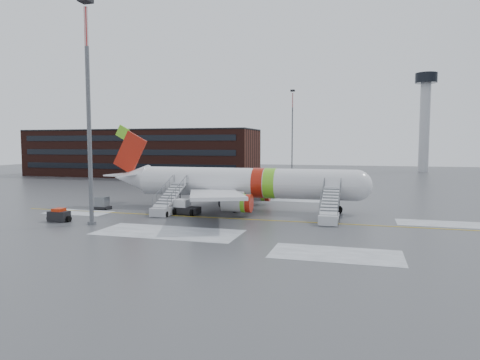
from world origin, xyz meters
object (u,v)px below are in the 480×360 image
(airstair_fwd, at_px, (329,213))
(baggage_tractor, at_px, (59,216))
(airliner, at_px, (237,183))
(uld_container, at_px, (102,203))
(light_mast_near, at_px, (89,109))
(pushback_tug, at_px, (185,208))
(airstair_aft, at_px, (166,206))

(airstair_fwd, relative_size, baggage_tractor, 2.75)
(airliner, bearing_deg, airstair_fwd, -28.00)
(uld_container, xyz_separation_m, light_mast_near, (5.15, -9.56, 11.36))
(airliner, relative_size, baggage_tractor, 12.51)
(pushback_tug, xyz_separation_m, baggage_tractor, (-11.40, -8.21, -0.18))
(pushback_tug, bearing_deg, uld_container, 175.95)
(airliner, relative_size, light_mast_near, 1.50)
(airstair_fwd, relative_size, uld_container, 3.75)
(uld_container, bearing_deg, airstair_aft, -9.39)
(light_mast_near, bearing_deg, uld_container, 118.29)
(light_mast_near, bearing_deg, airstair_fwd, 18.21)
(airstair_aft, bearing_deg, light_mast_near, -120.89)
(airstair_aft, bearing_deg, baggage_tractor, -141.23)
(airstair_fwd, xyz_separation_m, baggage_tractor, (-28.59, -7.43, -0.45))
(airstair_fwd, height_order, airstair_aft, same)
(airliner, relative_size, pushback_tug, 10.71)
(airstair_aft, height_order, uld_container, airstair_aft)
(pushback_tug, height_order, uld_container, pushback_tug)
(airliner, xyz_separation_m, airstair_aft, (-7.05, -6.54, -2.35))
(baggage_tractor, bearing_deg, pushback_tug, 35.75)
(airliner, relative_size, airstair_fwd, 4.55)
(uld_container, height_order, baggage_tractor, uld_container)
(airstair_fwd, height_order, uld_container, airstair_fwd)
(airliner, distance_m, airstair_fwd, 14.12)
(airliner, xyz_separation_m, baggage_tractor, (-16.30, -13.96, -2.80))
(pushback_tug, distance_m, uld_container, 12.07)
(airstair_fwd, xyz_separation_m, pushback_tug, (-17.19, 0.78, -0.26))
(airstair_aft, xyz_separation_m, baggage_tractor, (-9.25, -7.43, -0.45))
(airstair_fwd, bearing_deg, light_mast_near, -161.79)
(airliner, bearing_deg, light_mast_near, -129.20)
(airliner, bearing_deg, uld_container, -163.87)
(baggage_tractor, bearing_deg, uld_container, 94.06)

